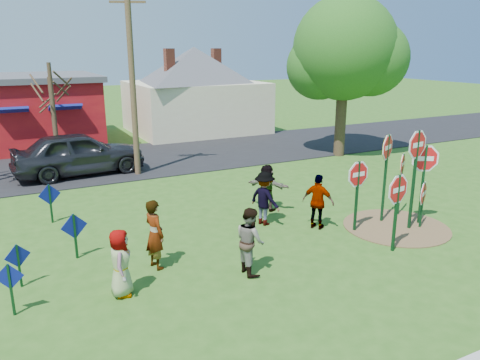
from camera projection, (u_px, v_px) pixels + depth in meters
The scene contains 27 objects.
ground at pixel (253, 242), 13.32m from camera, with size 120.00×120.00×0.00m, color #2B5618.
road at pixel (142, 159), 23.16m from camera, with size 120.00×7.50×0.04m, color black.
dirt_patch at pixel (396, 227), 14.43m from camera, with size 3.20×3.20×0.03m, color brown.
red_building at pixel (10, 111), 25.78m from camera, with size 9.40×7.69×3.90m.
cream_house at pixel (195, 86), 30.34m from camera, with size 9.40×9.40×6.50m.
stop_sign_a at pixel (397, 196), 12.34m from camera, with size 1.08×0.21×2.29m.
stop_sign_b at pixel (387, 156), 14.32m from camera, with size 0.99×0.49×2.96m.
stop_sign_c at pixel (416, 157), 13.70m from camera, with size 1.15×0.24×3.20m.
stop_sign_d at pixel (402, 169), 15.07m from camera, with size 0.77×0.54×2.21m.
stop_sign_e at pixel (423, 196), 14.11m from camera, with size 0.84×0.49×1.59m.
stop_sign_f at pixel (425, 165), 14.22m from camera, with size 1.02×0.52×2.67m.
stop_sign_g at pixel (358, 181), 13.72m from camera, with size 1.06×0.10×2.31m.
blue_diamond_a at pixel (10, 283), 9.51m from camera, with size 0.56×0.15×1.16m.
blue_diamond_b at pixel (18, 261), 10.67m from camera, with size 0.56×0.17×1.07m.
blue_diamond_c at pixel (75, 231), 12.12m from camera, with size 0.69×0.16×1.24m.
blue_diamond_d at pixel (50, 199), 14.61m from camera, with size 0.68×0.15×1.27m.
person_a at pixel (120, 263), 10.29m from camera, with size 0.76×0.50×1.56m, color #41409A.
person_b at pixel (155, 234), 11.56m from camera, with size 0.65×0.43×1.79m, color #2E7866.
person_c at pixel (250, 241), 11.33m from camera, with size 0.81×0.63×1.67m, color brown.
person_d at pixel (265, 198), 14.47m from camera, with size 1.10×0.63×1.70m, color #37363B.
person_e at pixel (318, 202), 14.12m from camera, with size 1.00×0.42×1.70m, color #533663.
person_f at pixel (267, 188), 15.75m from camera, with size 1.49×0.47×1.60m, color #205331.
suv at pixel (79, 153), 20.11m from camera, with size 2.20×5.46×1.86m, color #323137.
utility_pole at pixel (132, 75), 19.26m from camera, with size 1.86×0.86×8.07m.
leafy_tree at pixel (347, 54), 22.75m from camera, with size 5.52×5.03×7.84m.
bare_tree_east at pixel (52, 107), 22.25m from camera, with size 1.80×1.80×4.04m.
bare_tree_extra at pixel (53, 100), 21.16m from camera, with size 1.80×1.80×4.72m.
Camera 1 is at (-5.93, -10.81, 5.35)m, focal length 35.00 mm.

